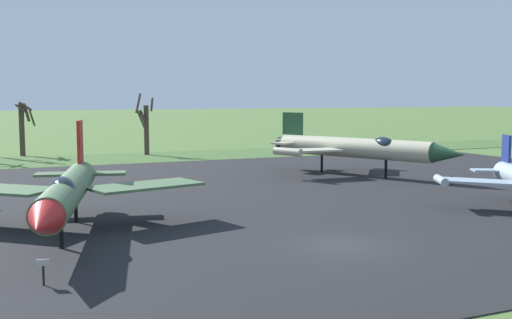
{
  "coord_description": "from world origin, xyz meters",
  "views": [
    {
      "loc": [
        -14.93,
        -23.95,
        6.88
      ],
      "look_at": [
        2.04,
        14.35,
        2.6
      ],
      "focal_mm": 43.43,
      "sensor_mm": 36.0,
      "label": 1
    }
  ],
  "objects_px": {
    "jet_fighter_front_left": "(358,148)",
    "info_placard_front_left": "(452,178)",
    "jet_fighter_front_right": "(67,191)",
    "info_placard_front_right": "(43,270)"
  },
  "relations": [
    {
      "from": "jet_fighter_front_left",
      "to": "jet_fighter_front_right",
      "type": "bearing_deg",
      "value": -151.77
    },
    {
      "from": "info_placard_front_left",
      "to": "jet_fighter_front_right",
      "type": "relative_size",
      "value": 0.07
    },
    {
      "from": "info_placard_front_left",
      "to": "jet_fighter_front_right",
      "type": "xyz_separation_m",
      "value": [
        -29.05,
        -5.71,
        1.61
      ]
    },
    {
      "from": "info_placard_front_right",
      "to": "jet_fighter_front_left",
      "type": "bearing_deg",
      "value": 38.24
    },
    {
      "from": "jet_fighter_front_left",
      "to": "info_placard_front_left",
      "type": "height_order",
      "value": "jet_fighter_front_left"
    },
    {
      "from": "jet_fighter_front_left",
      "to": "info_placard_front_left",
      "type": "relative_size",
      "value": 15.75
    },
    {
      "from": "jet_fighter_front_right",
      "to": "info_placard_front_left",
      "type": "bearing_deg",
      "value": 11.12
    },
    {
      "from": "jet_fighter_front_left",
      "to": "jet_fighter_front_right",
      "type": "xyz_separation_m",
      "value": [
        -25.85,
        -13.87,
        -0.23
      ]
    },
    {
      "from": "jet_fighter_front_right",
      "to": "info_placard_front_right",
      "type": "xyz_separation_m",
      "value": [
        -1.86,
        -7.97,
        -1.64
      ]
    },
    {
      "from": "jet_fighter_front_left",
      "to": "jet_fighter_front_right",
      "type": "distance_m",
      "value": 29.34
    }
  ]
}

